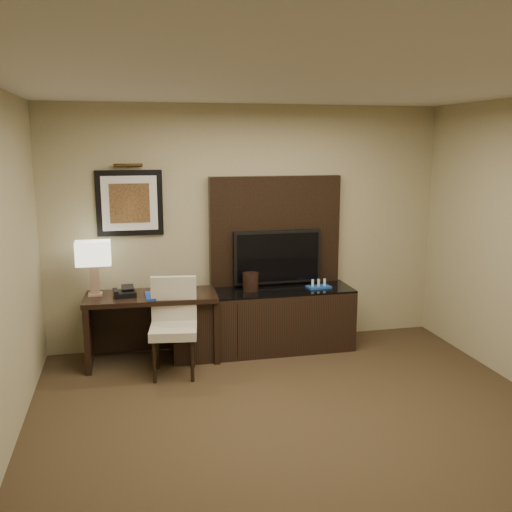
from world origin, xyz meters
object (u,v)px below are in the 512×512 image
object	(u,v)px
desk	(152,328)
credenza	(262,320)
tv	(277,257)
desk_phone	(125,291)
table_lamp	(94,270)
minibar_tray	(319,284)
ice_bucket	(251,282)
desk_chair	(174,329)

from	to	relation	value
desk	credenza	xyz separation A→B (m)	(1.21, 0.05, -0.02)
tv	desk_phone	bearing A→B (deg)	-171.67
desk	desk_phone	bearing A→B (deg)	-175.72
tv	desk_phone	world-z (taller)	tv
tv	table_lamp	xyz separation A→B (m)	(-1.99, -0.13, -0.02)
desk_phone	minibar_tray	bearing A→B (deg)	-5.73
credenza	minibar_tray	size ratio (longest dim) A/B	7.76
desk	credenza	size ratio (longest dim) A/B	0.68
ice_bucket	minibar_tray	distance (m)	0.77
table_lamp	tv	bearing A→B (deg)	3.82
credenza	table_lamp	distance (m)	1.89
table_lamp	minibar_tray	xyz separation A→B (m)	(2.41, -0.10, -0.26)
ice_bucket	tv	bearing A→B (deg)	26.39
tv	minibar_tray	size ratio (longest dim) A/B	3.86
credenza	desk_phone	distance (m)	1.54
desk	minibar_tray	xyz separation A→B (m)	(1.84, 0.01, 0.38)
desk	desk_chair	world-z (taller)	desk_chair
tv	desk_phone	distance (m)	1.72
tv	table_lamp	size ratio (longest dim) A/B	1.85
desk_phone	credenza	bearing A→B (deg)	-3.90
tv	minibar_tray	world-z (taller)	tv
table_lamp	minibar_tray	bearing A→B (deg)	-2.37
desk_chair	table_lamp	world-z (taller)	table_lamp
desk_phone	ice_bucket	distance (m)	1.35
table_lamp	credenza	bearing A→B (deg)	-1.85
credenza	table_lamp	world-z (taller)	table_lamp
credenza	minibar_tray	world-z (taller)	minibar_tray
tv	desk_chair	size ratio (longest dim) A/B	1.05
tv	ice_bucket	distance (m)	0.45
desk	ice_bucket	distance (m)	1.16
table_lamp	desk	bearing A→B (deg)	-10.76
minibar_tray	desk_phone	bearing A→B (deg)	-179.60
desk_phone	ice_bucket	size ratio (longest dim) A/B	1.10
tv	minibar_tray	xyz separation A→B (m)	(0.42, -0.23, -0.28)
desk_chair	minibar_tray	world-z (taller)	desk_chair
credenza	desk_chair	distance (m)	1.13
credenza	desk	bearing A→B (deg)	-177.55
ice_bucket	desk	bearing A→B (deg)	-176.37
table_lamp	ice_bucket	distance (m)	1.66
desk_phone	desk	bearing A→B (deg)	-4.56
desk_chair	table_lamp	xyz separation A→B (m)	(-0.75, 0.54, 0.52)
credenza	minibar_tray	xyz separation A→B (m)	(0.64, -0.04, 0.39)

